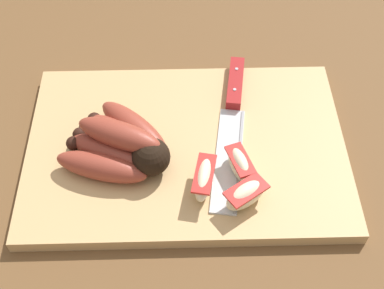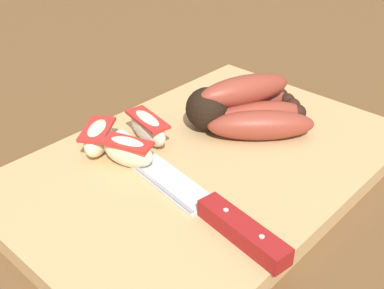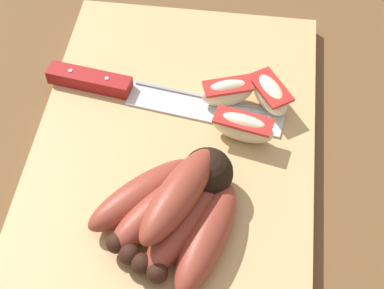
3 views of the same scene
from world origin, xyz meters
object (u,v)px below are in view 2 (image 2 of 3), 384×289
Objects in this scene: banana_bunch at (243,107)px; apple_wedge_far at (98,137)px; chefs_knife at (207,206)px; apple_wedge_middle at (128,151)px; apple_wedge_near at (148,127)px.

apple_wedge_far is at bearing 153.80° from banana_bunch.
chefs_knife is 0.16m from apple_wedge_far.
apple_wedge_middle is (0.00, 0.11, 0.01)m from chefs_knife.
apple_wedge_middle is 0.05m from apple_wedge_far.
apple_wedge_middle is 0.97× the size of apple_wedge_far.
apple_wedge_middle is (-0.16, 0.03, -0.00)m from banana_bunch.
banana_bunch is 2.60× the size of apple_wedge_middle.
banana_bunch is 2.52× the size of apple_wedge_far.
banana_bunch reaches higher than apple_wedge_middle.
banana_bunch is at bearing -26.07° from apple_wedge_near.
chefs_knife is at bearing -109.99° from apple_wedge_near.
apple_wedge_near reaches higher than chefs_knife.
apple_wedge_middle is at bearing -85.33° from apple_wedge_far.
apple_wedge_near is (-0.11, 0.05, -0.00)m from banana_bunch.
banana_bunch reaches higher than apple_wedge_far.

